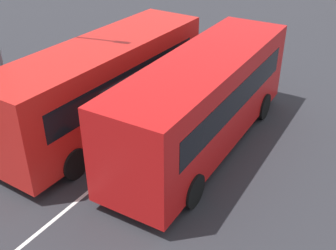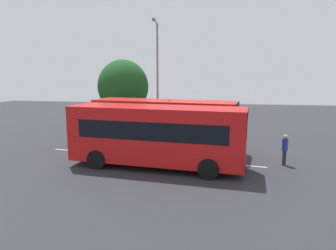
# 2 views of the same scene
# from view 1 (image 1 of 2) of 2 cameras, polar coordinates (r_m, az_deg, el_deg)

# --- Properties ---
(ground_plane) EXTENTS (68.10, 68.10, 0.00)m
(ground_plane) POSITION_cam_1_polar(r_m,az_deg,el_deg) (15.12, -3.01, -2.71)
(ground_plane) COLOR #2B2B30
(bus_far_left) EXTENTS (9.74, 3.58, 3.36)m
(bus_far_left) POSITION_cam_1_polar(r_m,az_deg,el_deg) (14.23, 4.99, 3.57)
(bus_far_left) COLOR red
(bus_far_left) RESTS_ON ground
(bus_center_left) EXTENTS (9.79, 4.00, 3.36)m
(bus_center_left) POSITION_cam_1_polar(r_m,az_deg,el_deg) (15.54, -8.60, 5.73)
(bus_center_left) COLOR red
(bus_center_left) RESTS_ON ground
(pedestrian) EXTENTS (0.45, 0.45, 1.76)m
(pedestrian) POSITION_cam_1_polar(r_m,az_deg,el_deg) (21.11, 7.50, 10.17)
(pedestrian) COLOR #232833
(pedestrian) RESTS_ON ground
(lane_stripe_outer_left) EXTENTS (13.66, 2.08, 0.01)m
(lane_stripe_outer_left) POSITION_cam_1_polar(r_m,az_deg,el_deg) (15.12, -3.01, -2.70)
(lane_stripe_outer_left) COLOR silver
(lane_stripe_outer_left) RESTS_ON ground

